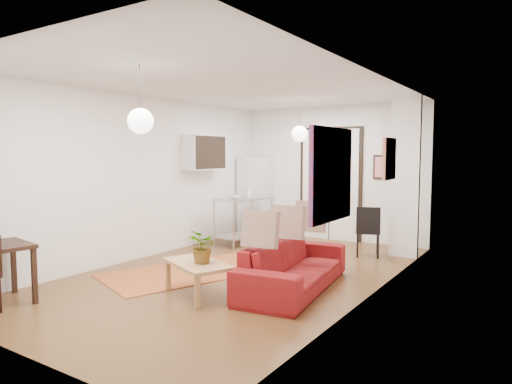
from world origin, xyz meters
The scene contains 24 objects.
floor centered at (0.00, 0.00, 0.00)m, with size 7.00×7.00×0.00m, color brown.
ceiling centered at (0.00, 0.00, 2.90)m, with size 4.20×7.00×0.02m, color silver.
wall_back centered at (0.00, 3.50, 1.45)m, with size 4.20×0.02×2.90m, color white.
wall_front centered at (0.00, -3.50, 1.45)m, with size 4.20×0.02×2.90m, color white.
wall_left centered at (-2.10, 0.00, 1.45)m, with size 0.02×7.00×2.90m, color white.
wall_right centered at (2.10, 0.00, 1.45)m, with size 0.02×7.00×2.90m, color white.
double_doors centered at (0.00, 3.46, 1.20)m, with size 1.44×0.06×2.50m, color white.
stub_partition centered at (1.85, 2.55, 1.45)m, with size 0.50×0.10×2.90m, color white.
wall_cabinet centered at (-1.92, 1.50, 1.90)m, with size 0.35×1.00×0.70m, color white.
painting_popart centered at (2.08, -1.25, 1.65)m, with size 0.05×1.00×1.00m, color red.
painting_abstract centered at (2.08, 0.80, 1.80)m, with size 0.05×0.50×0.60m, color beige.
poster_back centered at (1.15, 3.47, 1.60)m, with size 0.40×0.03×0.50m, color red.
print_left centered at (-2.07, 2.00, 1.95)m, with size 0.03×0.44×0.54m, color #A86E46.
pendant_back centered at (0.00, 2.00, 2.25)m, with size 0.30×0.30×0.80m.
pendant_front centered at (0.00, -2.00, 2.25)m, with size 0.30×0.30×0.80m.
kilim_rug centered at (-0.50, 0.19, 0.00)m, with size 1.44×3.83×0.01m, color #B55F2D.
sofa centered at (1.11, -0.27, 0.33)m, with size 2.28×0.89×0.67m, color maroon.
coffee_table centered at (0.19, -1.24, 0.39)m, with size 1.16×0.93×0.45m.
potted_plant centered at (0.29, -1.24, 0.67)m, with size 0.40×0.34×0.44m, color #30642D.
kitchen_counter centered at (-1.30, 2.02, 0.63)m, with size 0.80×1.33×0.97m.
bowl centered at (-1.30, 1.72, 0.99)m, with size 0.23×0.23×0.06m, color silver.
soap_bottle centered at (-1.35, 2.27, 1.07)m, with size 0.09×0.09×0.20m, color #5497B7.
fridge centered at (-1.75, 3.15, 0.90)m, with size 0.64×0.64×1.80m, color silver.
black_side_chair centered at (1.28, 2.36, 0.54)m, with size 0.54×0.55×0.92m.
Camera 1 is at (4.03, -5.76, 1.87)m, focal length 32.00 mm.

